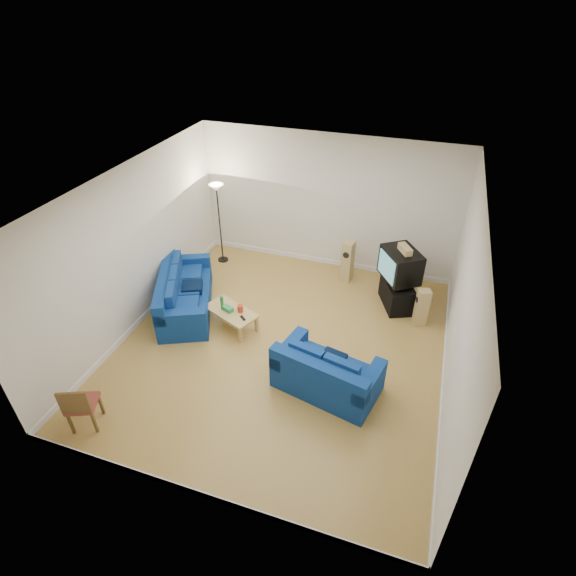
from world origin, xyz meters
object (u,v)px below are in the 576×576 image
(tv_stand, at_px, (397,294))
(television, at_px, (400,265))
(sofa_loveseat, at_px, (326,376))
(sofa_three_seat, at_px, (183,296))
(coffee_table, at_px, (231,313))

(tv_stand, distance_m, television, 0.71)
(sofa_loveseat, distance_m, tv_stand, 2.97)
(sofa_loveseat, relative_size, television, 1.83)
(sofa_loveseat, height_order, television, television)
(sofa_three_seat, height_order, sofa_loveseat, sofa_three_seat)
(coffee_table, distance_m, television, 3.61)
(television, bearing_deg, sofa_loveseat, -49.78)
(coffee_table, xyz_separation_m, television, (3.03, 1.84, 0.65))
(sofa_three_seat, distance_m, tv_stand, 4.56)
(sofa_three_seat, relative_size, coffee_table, 2.05)
(coffee_table, height_order, tv_stand, tv_stand)
(sofa_three_seat, xyz_separation_m, sofa_loveseat, (3.45, -1.29, 0.00))
(sofa_three_seat, xyz_separation_m, tv_stand, (4.28, 1.57, -0.04))
(tv_stand, bearing_deg, sofa_three_seat, -93.75)
(tv_stand, bearing_deg, television, -169.32)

